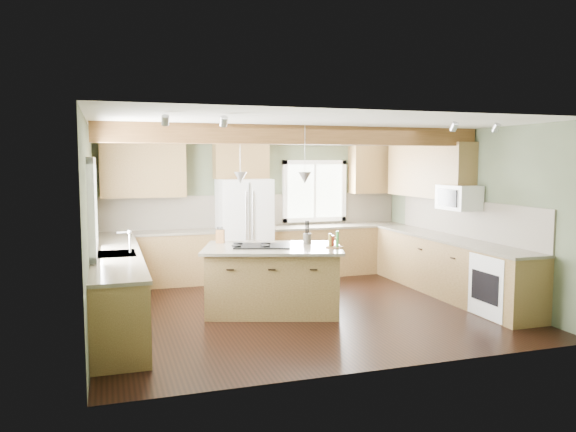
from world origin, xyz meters
name	(u,v)px	position (x,y,z in m)	size (l,w,h in m)	color
floor	(300,309)	(0.00, 0.00, 0.00)	(5.60, 5.60, 0.00)	black
ceiling	(300,126)	(0.00, 0.00, 2.60)	(5.60, 5.60, 0.00)	silver
wall_back	(255,206)	(0.00, 2.50, 1.30)	(5.60, 5.60, 0.00)	#444C36
wall_left	(90,226)	(-2.80, 0.00, 1.30)	(5.00, 5.00, 0.00)	#444C36
wall_right	(469,213)	(2.80, 0.00, 1.30)	(5.00, 5.00, 0.00)	#444C36
ceiling_beam	(300,135)	(0.00, 0.00, 2.47)	(5.55, 0.26, 0.26)	#573619
soffit_trim	(256,137)	(0.00, 2.40, 2.54)	(5.55, 0.20, 0.10)	#573619
backsplash_back	(255,210)	(0.00, 2.48, 1.21)	(5.58, 0.03, 0.58)	brown
backsplash_right	(466,218)	(2.78, 0.05, 1.21)	(0.03, 3.70, 0.58)	brown
base_cab_back_left	(158,260)	(-1.79, 2.20, 0.44)	(2.02, 0.60, 0.88)	brown
counter_back_left	(157,233)	(-1.79, 2.20, 0.90)	(2.06, 0.64, 0.04)	#4A4136
base_cab_back_right	(336,250)	(1.49, 2.20, 0.44)	(2.62, 0.60, 0.88)	brown
counter_back_right	(336,226)	(1.49, 2.20, 0.90)	(2.66, 0.64, 0.04)	#4A4136
base_cab_left	(117,290)	(-2.50, 0.05, 0.44)	(0.60, 3.70, 0.88)	brown
counter_left	(116,255)	(-2.50, 0.05, 0.90)	(0.64, 3.74, 0.04)	#4A4136
base_cab_right	(449,268)	(2.50, 0.05, 0.44)	(0.60, 3.70, 0.88)	brown
counter_right	(449,239)	(2.50, 0.05, 0.90)	(0.64, 3.74, 0.04)	#4A4136
upper_cab_back_left	(143,171)	(-1.99, 2.33, 1.95)	(1.40, 0.35, 0.90)	brown
upper_cab_over_fridge	(241,159)	(-0.30, 2.33, 2.15)	(0.96, 0.35, 0.70)	brown
upper_cab_right	(428,171)	(2.62, 0.90, 1.95)	(0.35, 2.20, 0.90)	brown
upper_cab_back_corner	(373,170)	(2.30, 2.33, 1.95)	(0.90, 0.35, 0.90)	brown
window_left	(91,205)	(-2.78, 0.05, 1.55)	(0.04, 1.60, 1.05)	white
window_back	(314,191)	(1.15, 2.48, 1.55)	(1.10, 0.04, 1.00)	white
sink	(116,255)	(-2.50, 0.05, 0.91)	(0.50, 0.65, 0.03)	#262628
faucet	(130,243)	(-2.32, 0.05, 1.05)	(0.02, 0.02, 0.28)	#B2B2B7
dishwasher	(120,317)	(-2.49, -1.25, 0.43)	(0.60, 0.60, 0.84)	white
oven	(504,286)	(2.49, -1.25, 0.43)	(0.60, 0.72, 0.84)	white
microwave	(459,198)	(2.58, -0.05, 1.55)	(0.40, 0.70, 0.38)	white
pendant_left	(240,178)	(-0.82, 0.13, 1.88)	(0.18, 0.18, 0.16)	#B2B2B7
pendant_right	(305,178)	(0.02, -0.14, 1.88)	(0.18, 0.18, 0.16)	#B2B2B7
refrigerator	(244,230)	(-0.30, 2.12, 0.90)	(0.90, 0.74, 1.80)	white
island	(273,280)	(-0.40, 0.00, 0.44)	(1.78, 1.09, 0.88)	olive
island_top	(273,248)	(-0.40, 0.00, 0.90)	(1.90, 1.21, 0.04)	#4A4136
cooktop	(262,246)	(-0.54, 0.04, 0.93)	(0.77, 0.51, 0.02)	black
knife_block	(220,236)	(-1.03, 0.58, 1.02)	(0.12, 0.09, 0.19)	brown
utensil_crock	(307,239)	(0.14, 0.08, 1.00)	(0.12, 0.12, 0.15)	#453E37
bottle_tray	(334,240)	(0.38, -0.35, 1.03)	(0.24, 0.24, 0.22)	brown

